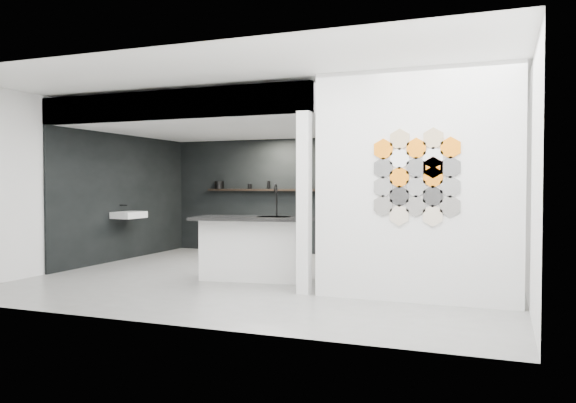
# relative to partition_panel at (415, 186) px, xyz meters

# --- Properties ---
(floor) EXTENTS (7.00, 6.00, 0.01)m
(floor) POSITION_rel_partition_panel_xyz_m (-2.23, 1.00, -1.40)
(floor) COLOR slate
(partition_panel) EXTENTS (2.45, 0.15, 2.80)m
(partition_panel) POSITION_rel_partition_panel_xyz_m (0.00, 0.00, 0.00)
(partition_panel) COLOR silver
(partition_panel) RESTS_ON floor
(bay_clad_back) EXTENTS (4.40, 0.04, 2.35)m
(bay_clad_back) POSITION_rel_partition_panel_xyz_m (-3.52, 3.97, -0.22)
(bay_clad_back) COLOR black
(bay_clad_back) RESTS_ON floor
(bay_clad_left) EXTENTS (0.04, 4.00, 2.35)m
(bay_clad_left) POSITION_rel_partition_panel_xyz_m (-5.70, 2.00, -0.22)
(bay_clad_left) COLOR black
(bay_clad_left) RESTS_ON floor
(bulkhead) EXTENTS (4.40, 4.00, 0.40)m
(bulkhead) POSITION_rel_partition_panel_xyz_m (-3.52, 2.00, 1.15)
(bulkhead) COLOR silver
(bulkhead) RESTS_ON corner_column
(corner_column) EXTENTS (0.16, 0.16, 2.35)m
(corner_column) POSITION_rel_partition_panel_xyz_m (-1.41, 0.00, -0.22)
(corner_column) COLOR silver
(corner_column) RESTS_ON floor
(fascia_beam) EXTENTS (4.40, 0.16, 0.40)m
(fascia_beam) POSITION_rel_partition_panel_xyz_m (-3.52, 0.08, 1.15)
(fascia_beam) COLOR silver
(fascia_beam) RESTS_ON corner_column
(wall_basin) EXTENTS (0.40, 0.60, 0.12)m
(wall_basin) POSITION_rel_partition_panel_xyz_m (-5.46, 1.80, -0.55)
(wall_basin) COLOR silver
(wall_basin) RESTS_ON bay_clad_left
(display_shelf) EXTENTS (3.00, 0.15, 0.04)m
(display_shelf) POSITION_rel_partition_panel_xyz_m (-3.43, 3.87, -0.10)
(display_shelf) COLOR black
(display_shelf) RESTS_ON bay_clad_back
(kitchen_island) EXTENTS (1.87, 1.03, 1.43)m
(kitchen_island) POSITION_rel_partition_panel_xyz_m (-2.43, 0.75, -0.92)
(kitchen_island) COLOR silver
(kitchen_island) RESTS_ON floor
(stockpot) EXTENTS (0.25, 0.25, 0.16)m
(stockpot) POSITION_rel_partition_panel_xyz_m (-4.69, 3.87, 0.00)
(stockpot) COLOR black
(stockpot) RESTS_ON display_shelf
(kettle) EXTENTS (0.24, 0.24, 0.16)m
(kettle) POSITION_rel_partition_panel_xyz_m (-2.15, 3.87, -0.00)
(kettle) COLOR black
(kettle) RESTS_ON display_shelf
(glass_bowl) EXTENTS (0.18, 0.18, 0.11)m
(glass_bowl) POSITION_rel_partition_panel_xyz_m (-2.08, 3.87, -0.03)
(glass_bowl) COLOR gray
(glass_bowl) RESTS_ON display_shelf
(glass_vase) EXTENTS (0.12, 0.12, 0.14)m
(glass_vase) POSITION_rel_partition_panel_xyz_m (-2.08, 3.87, -0.01)
(glass_vase) COLOR gray
(glass_vase) RESTS_ON display_shelf
(bottle_dark) EXTENTS (0.07, 0.07, 0.16)m
(bottle_dark) POSITION_rel_partition_panel_xyz_m (-3.54, 3.87, 0.00)
(bottle_dark) COLOR black
(bottle_dark) RESTS_ON display_shelf
(utensil_cup) EXTENTS (0.11, 0.11, 0.10)m
(utensil_cup) POSITION_rel_partition_panel_xyz_m (-3.97, 3.87, -0.03)
(utensil_cup) COLOR black
(utensil_cup) RESTS_ON display_shelf
(hex_tile_cluster) EXTENTS (1.04, 0.02, 1.16)m
(hex_tile_cluster) POSITION_rel_partition_panel_xyz_m (0.03, -0.09, 0.10)
(hex_tile_cluster) COLOR #66635E
(hex_tile_cluster) RESTS_ON partition_panel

